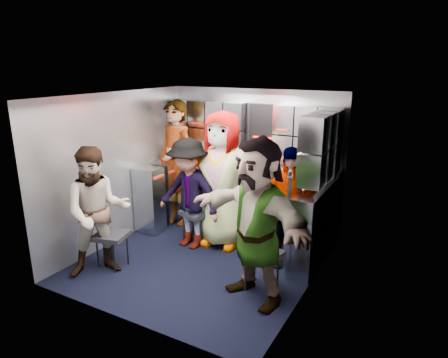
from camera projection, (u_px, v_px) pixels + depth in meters
The scene contains 29 objects.
floor at pixel (205, 258), 5.24m from camera, with size 3.00×3.00×0.00m, color black.
wall_back at pixel (254, 157), 6.21m from camera, with size 2.80×0.04×2.10m, color #91959E.
wall_left at pixel (119, 168), 5.59m from camera, with size 0.04×3.00×2.10m, color #91959E.
wall_right at pixel (314, 199), 4.30m from camera, with size 0.04×3.00×2.10m, color #91959E.
ceiling at pixel (203, 96), 4.65m from camera, with size 2.80×3.00×0.02m, color silver.
cart_bank_back at pixel (248, 195), 6.19m from camera, with size 2.68×0.38×0.99m, color #9DA3AC.
cart_bank_left at pixel (157, 196), 6.12m from camera, with size 0.38×0.76×0.99m, color #9DA3AC.
counter at pixel (248, 163), 6.04m from camera, with size 2.68×0.42×0.03m, color #B8BBC0.
locker_bank_back at pixel (251, 131), 5.96m from camera, with size 2.68×0.28×0.82m, color #9DA3AC.
locker_bank_right at pixel (321, 147), 4.84m from camera, with size 0.28×1.00×0.82m, color #9DA3AC.
right_cabinet at pixel (314, 225), 5.03m from camera, with size 0.28×1.20×1.00m, color #9DA3AC.
coffee_niche at pixel (263, 133), 5.94m from camera, with size 0.46×0.16×0.84m, color black, non-canonical shape.
red_latch_strip at pixel (242, 174), 5.91m from camera, with size 2.60×0.02×0.03m, color #AD170D.
jump_seat_near_left at pixel (111, 237), 4.94m from camera, with size 0.45×0.43×0.44m.
jump_seat_mid_left at pixel (196, 215), 5.64m from camera, with size 0.48×0.47×0.45m.
jump_seat_center at pixel (228, 212), 5.71m from camera, with size 0.46×0.45×0.48m.
jump_seat_mid_right at pixel (292, 226), 5.14m from camera, with size 0.46×0.44×0.50m.
jump_seat_near_right at pixel (262, 256), 4.42m from camera, with size 0.44×0.43×0.46m.
attendant_standing at pixel (176, 163), 6.20m from camera, with size 0.71×0.46×1.94m, color black.
attendant_arc_a at pixel (98, 212), 4.68m from camera, with size 0.76×0.59×1.57m, color black.
attendant_arc_b at pixel (189, 194), 5.39m from camera, with size 0.99×0.57×1.53m, color black.
attendant_arc_c at pixel (222, 180), 5.41m from camera, with size 0.92×0.60×1.87m, color black.
attendant_arc_d at pixel (288, 207), 4.90m from camera, with size 0.89×0.37×1.53m, color black.
attendant_arc_e at pixel (257, 221), 4.13m from camera, with size 1.66×0.53×1.79m, color black.
bottle_left at pixel (222, 151), 6.16m from camera, with size 0.07×0.07×0.26m, color white.
bottle_mid at pixel (211, 149), 6.25m from camera, with size 0.06×0.06×0.27m, color white.
bottle_right at pixel (285, 159), 5.69m from camera, with size 0.06×0.06×0.23m, color white.
cup_left at pixel (214, 155), 6.24m from camera, with size 0.08×0.08×0.11m, color tan.
cup_right at pixel (318, 168), 5.48m from camera, with size 0.09×0.09×0.10m, color tan.
Camera 1 is at (2.50, -4.04, 2.47)m, focal length 32.00 mm.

